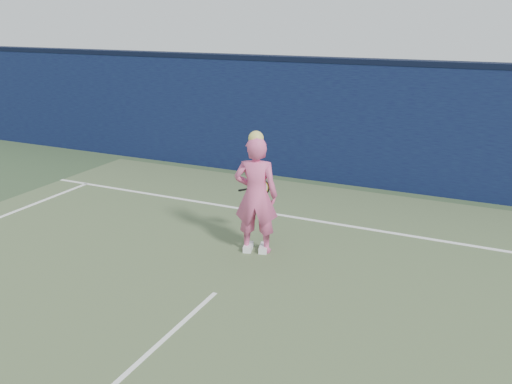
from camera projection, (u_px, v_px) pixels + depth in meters
The scene contains 6 objects.
ground at pixel (172, 333), 6.13m from camera, with size 80.00×80.00×0.00m, color #33472C.
backstop_wall at pixel (342, 124), 11.33m from camera, with size 24.00×0.40×2.50m, color #0B0E34.
wall_cap at pixel (345, 60), 10.93m from camera, with size 24.00×0.42×0.10m, color black.
player at pixel (256, 195), 7.98m from camera, with size 0.74×0.59×1.86m.
racket at pixel (259, 188), 8.37m from camera, with size 0.54×0.13×0.29m.
court_lines at pixel (155, 347), 5.84m from camera, with size 11.00×12.04×0.01m.
Camera 1 is at (3.11, -4.42, 3.43)m, focal length 38.00 mm.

